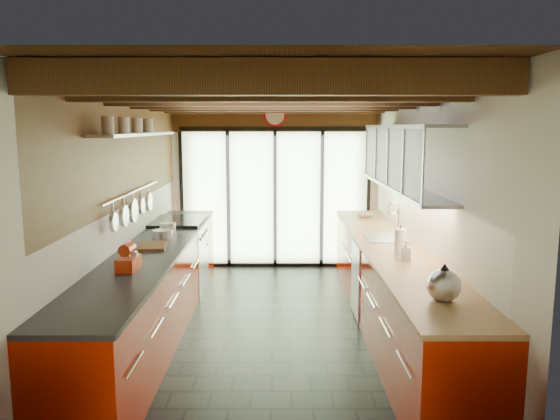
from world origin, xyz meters
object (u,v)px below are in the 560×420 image
Objects in this scene: stand_mixer at (129,259)px; kettle at (444,284)px; bowl at (365,215)px; paper_towel at (400,242)px; soap_bottle at (406,251)px.

kettle is at bearing -18.70° from stand_mixer.
kettle is 3.71m from bowl.
paper_towel reaches higher than soap_bottle.
paper_towel is 1.57× the size of soap_bottle.
soap_bottle is (-0.00, -0.25, -0.03)m from paper_towel.
soap_bottle is 2.51m from bowl.
paper_towel is (2.54, 0.60, 0.03)m from stand_mixer.
kettle is (2.54, -0.86, 0.03)m from stand_mixer.
stand_mixer is at bearing -172.28° from soap_bottle.
kettle is 1.79× the size of soap_bottle.
soap_bottle is 0.81× the size of bowl.
paper_towel is at bearing 90.00° from kettle.
stand_mixer is at bearing -166.78° from paper_towel.
stand_mixer is 0.83× the size of kettle.
kettle is at bearing -90.00° from bowl.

